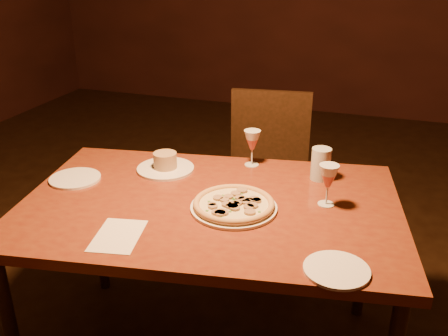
% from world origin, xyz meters
% --- Properties ---
extents(floor, '(7.00, 7.00, 0.00)m').
position_xyz_m(floor, '(0.00, 0.00, 0.00)').
color(floor, black).
rests_on(floor, ground).
extents(dining_table, '(1.53, 1.12, 0.75)m').
position_xyz_m(dining_table, '(0.14, -0.24, 0.68)').
color(dining_table, brown).
rests_on(dining_table, floor).
extents(chair_far, '(0.50, 0.50, 0.91)m').
position_xyz_m(chair_far, '(0.14, 0.66, 0.52)').
color(chair_far, black).
rests_on(chair_far, floor).
extents(pizza_plate, '(0.31, 0.31, 0.03)m').
position_xyz_m(pizza_plate, '(0.24, -0.26, 0.77)').
color(pizza_plate, white).
rests_on(pizza_plate, dining_table).
extents(ramekin_saucer, '(0.24, 0.24, 0.08)m').
position_xyz_m(ramekin_saucer, '(-0.14, -0.02, 0.78)').
color(ramekin_saucer, white).
rests_on(ramekin_saucer, dining_table).
extents(wine_glass_far, '(0.07, 0.07, 0.16)m').
position_xyz_m(wine_glass_far, '(0.19, 0.15, 0.83)').
color(wine_glass_far, '#C15650').
rests_on(wine_glass_far, dining_table).
extents(wine_glass_right, '(0.07, 0.07, 0.16)m').
position_xyz_m(wine_glass_right, '(0.55, -0.12, 0.83)').
color(wine_glass_right, '#C15650').
rests_on(wine_glass_right, dining_table).
extents(water_tumbler, '(0.08, 0.08, 0.13)m').
position_xyz_m(water_tumbler, '(0.49, 0.10, 0.82)').
color(water_tumbler, '#ACB6BC').
rests_on(water_tumbler, dining_table).
extents(side_plate_left, '(0.21, 0.21, 0.01)m').
position_xyz_m(side_plate_left, '(-0.45, -0.23, 0.76)').
color(side_plate_left, white).
rests_on(side_plate_left, dining_table).
extents(side_plate_near, '(0.20, 0.20, 0.01)m').
position_xyz_m(side_plate_near, '(0.64, -0.53, 0.76)').
color(side_plate_near, white).
rests_on(side_plate_near, dining_table).
extents(menu_card, '(0.18, 0.24, 0.00)m').
position_xyz_m(menu_card, '(-0.07, -0.56, 0.75)').
color(menu_card, silver).
rests_on(menu_card, dining_table).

